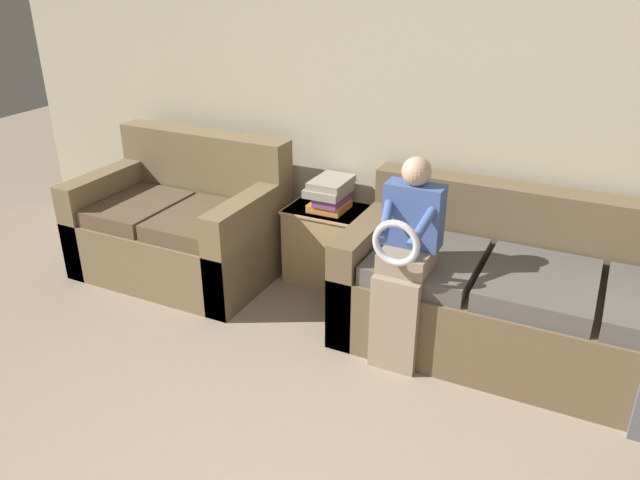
{
  "coord_description": "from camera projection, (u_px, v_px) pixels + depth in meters",
  "views": [
    {
      "loc": [
        0.78,
        -0.99,
        2.13
      ],
      "look_at": [
        -0.52,
        1.67,
        0.75
      ],
      "focal_mm": 35.0,
      "sensor_mm": 36.0,
      "label": 1
    }
  ],
  "objects": [
    {
      "name": "couch_main",
      "position": [
        537.0,
        302.0,
        3.52
      ],
      "size": [
        2.18,
        0.94,
        0.88
      ],
      "color": "brown",
      "rests_on": "ground_plane"
    },
    {
      "name": "child_left_seated",
      "position": [
        405.0,
        257.0,
        3.33
      ],
      "size": [
        0.31,
        0.37,
        1.17
      ],
      "color": "gray",
      "rests_on": "ground_plane"
    },
    {
      "name": "couch_side",
      "position": [
        183.0,
        227.0,
        4.45
      ],
      "size": [
        1.35,
        0.91,
        0.95
      ],
      "color": "brown",
      "rests_on": "ground_plane"
    },
    {
      "name": "book_stack",
      "position": [
        330.0,
        193.0,
        4.17
      ],
      "size": [
        0.25,
        0.33,
        0.21
      ],
      "color": "orange",
      "rests_on": "side_shelf"
    },
    {
      "name": "wall_back",
      "position": [
        480.0,
        106.0,
        3.76
      ],
      "size": [
        7.32,
        0.06,
        2.55
      ],
      "color": "#BCB293",
      "rests_on": "ground_plane"
    },
    {
      "name": "side_shelf",
      "position": [
        331.0,
        244.0,
        4.33
      ],
      "size": [
        0.59,
        0.4,
        0.54
      ],
      "color": "tan",
      "rests_on": "ground_plane"
    }
  ]
}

